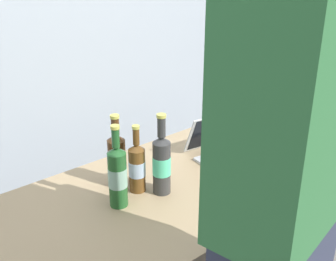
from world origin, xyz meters
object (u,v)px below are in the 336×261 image
object	(u,v)px
beer_bottle_dark	(117,158)
beer_bottle_amber	(137,166)
beer_bottle_brown	(118,175)
person_figure	(277,237)
beer_bottle_green	(162,163)
laptop	(232,149)

from	to	relation	value
beer_bottle_dark	beer_bottle_amber	xyz separation A→B (m)	(0.03, -0.09, -0.01)
beer_bottle_brown	person_figure	world-z (taller)	person_figure
beer_bottle_amber	person_figure	size ratio (longest dim) A/B	0.15
beer_bottle_green	person_figure	bearing A→B (deg)	-103.53
beer_bottle_amber	beer_bottle_dark	bearing A→B (deg)	108.32
beer_bottle_green	laptop	bearing A→B (deg)	2.91
beer_bottle_amber	beer_bottle_green	bearing A→B (deg)	-48.29
laptop	beer_bottle_amber	world-z (taller)	beer_bottle_amber
beer_bottle_dark	person_figure	distance (m)	0.82
beer_bottle_dark	person_figure	bearing A→B (deg)	-94.13
beer_bottle_dark	person_figure	size ratio (longest dim) A/B	0.16
beer_bottle_green	beer_bottle_amber	bearing A→B (deg)	131.71
beer_bottle_dark	beer_bottle_green	world-z (taller)	beer_bottle_green
beer_bottle_brown	beer_bottle_amber	bearing A→B (deg)	18.18
beer_bottle_dark	beer_bottle_green	xyz separation A→B (m)	(0.10, -0.17, 0.01)
beer_bottle_brown	beer_bottle_green	xyz separation A→B (m)	(0.18, -0.03, 0.00)
beer_bottle_dark	person_figure	world-z (taller)	person_figure
beer_bottle_brown	person_figure	distance (m)	0.69
laptop	beer_bottle_dark	bearing A→B (deg)	164.87
laptop	beer_bottle_brown	distance (m)	0.63
beer_bottle_green	person_figure	distance (m)	0.67
beer_bottle_dark	beer_bottle_brown	distance (m)	0.16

